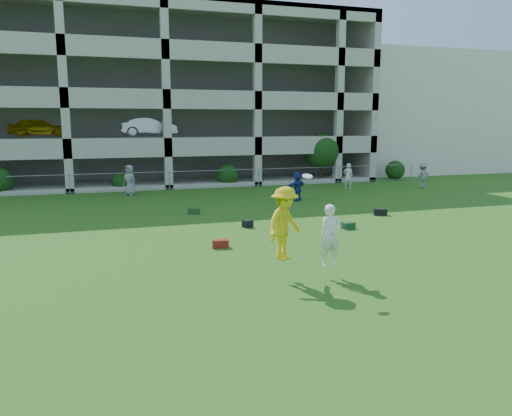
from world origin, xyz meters
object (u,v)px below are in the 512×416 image
object	(u,v)px
bystander_d	(297,186)
crate_d	(248,224)
bystander_e	(348,176)
stucco_building	(403,114)
bystander_f	(423,176)
bystander_c	(130,180)
frisbee_contest	(293,226)
parking_garage	(152,100)

from	to	relation	value
bystander_d	crate_d	size ratio (longest dim) A/B	4.61
crate_d	bystander_e	bearing A→B (deg)	44.55
stucco_building	bystander_d	world-z (taller)	stucco_building
bystander_e	bystander_f	bearing A→B (deg)	-166.32
bystander_c	crate_d	world-z (taller)	bystander_c
crate_d	frisbee_contest	distance (m)	7.12
bystander_e	crate_d	size ratio (longest dim) A/B	4.77
stucco_building	frisbee_contest	distance (m)	36.43
bystander_c	crate_d	xyz separation A→B (m)	(4.04, -10.85, -0.75)
bystander_e	frisbee_contest	xyz separation A→B (m)	(-10.33, -16.36, 0.67)
frisbee_contest	bystander_c	bearing A→B (deg)	100.40
bystander_c	bystander_f	bearing A→B (deg)	39.81
bystander_d	bystander_f	size ratio (longest dim) A/B	0.99
frisbee_contest	bystander_e	bearing A→B (deg)	57.74
parking_garage	bystander_e	bearing A→B (deg)	-47.21
stucco_building	bystander_e	size ratio (longest dim) A/B	9.57
stucco_building	bystander_d	bearing A→B (deg)	-137.12
bystander_c	frisbee_contest	world-z (taller)	frisbee_contest
bystander_e	parking_garage	size ratio (longest dim) A/B	0.06
crate_d	frisbee_contest	world-z (taller)	frisbee_contest
stucco_building	parking_garage	size ratio (longest dim) A/B	0.53
stucco_building	bystander_f	xyz separation A→B (m)	(-7.05, -13.21, -4.18)
bystander_c	bystander_d	size ratio (longest dim) A/B	1.11
stucco_building	bystander_c	distance (m)	28.06
bystander_f	parking_garage	xyz separation A→B (m)	(-15.97, 12.91, 5.20)
bystander_e	bystander_f	xyz separation A→B (m)	(4.93, -0.98, -0.02)
parking_garage	crate_d	bearing A→B (deg)	-86.03
bystander_d	parking_garage	size ratio (longest dim) A/B	0.05
bystander_e	frisbee_contest	world-z (taller)	frisbee_contest
frisbee_contest	parking_garage	bearing A→B (deg)	91.44
bystander_f	parking_garage	bearing A→B (deg)	-35.16
stucco_building	parking_garage	world-z (taller)	parking_garage
bystander_c	frisbee_contest	distance (m)	18.11
bystander_c	bystander_e	bearing A→B (deg)	41.20
stucco_building	frisbee_contest	world-z (taller)	stucco_building
crate_d	frisbee_contest	bearing A→B (deg)	-96.32
bystander_d	bystander_e	distance (m)	6.03
stucco_building	crate_d	size ratio (longest dim) A/B	45.71
bystander_c	frisbee_contest	size ratio (longest dim) A/B	0.69
bystander_f	frisbee_contest	xyz separation A→B (m)	(-15.25, -15.38, 0.69)
bystander_f	crate_d	bearing A→B (deg)	34.00
bystander_f	frisbee_contest	bearing A→B (deg)	49.03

